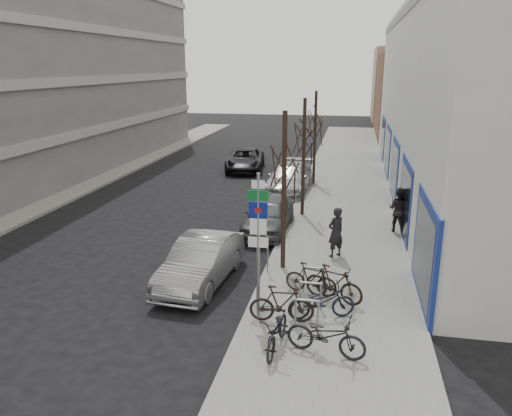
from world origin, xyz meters
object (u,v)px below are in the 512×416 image
at_px(bike_rack, 310,292).
at_px(parked_car_back, 289,179).
at_px(meter_back, 302,179).
at_px(lane_car, 245,160).
at_px(tree_far, 316,116).
at_px(bike_near_left, 278,329).
at_px(parked_car_front, 201,261).
at_px(pedestrian_far, 399,209).
at_px(bike_far_inner, 334,283).
at_px(tree_near, 284,154).
at_px(bike_mid_curb, 321,299).
at_px(bike_near_right, 282,304).
at_px(bike_far_curb, 326,332).
at_px(bike_mid_inner, 311,278).
at_px(meter_front, 268,250).
at_px(parked_car_mid, 268,215).
at_px(pedestrian_near, 336,232).
at_px(meter_mid, 289,206).
at_px(highway_sign_pole, 258,237).

distance_m(bike_rack, parked_car_back, 14.22).
distance_m(meter_back, lane_car, 7.61).
bearing_deg(tree_far, bike_near_left, -88.12).
bearing_deg(parked_car_front, meter_back, 85.12).
bearing_deg(parked_car_back, pedestrian_far, -45.98).
relative_size(bike_near_left, bike_far_inner, 1.00).
distance_m(bike_rack, parked_car_front, 3.94).
xyz_separation_m(tree_near, bike_mid_curb, (1.54, -3.39, -3.38)).
bearing_deg(bike_near_left, meter_back, 98.80).
bearing_deg(lane_car, bike_near_right, -82.07).
height_order(bike_near_left, parked_car_back, parked_car_back).
bearing_deg(bike_mid_curb, bike_rack, 16.00).
bearing_deg(bike_far_curb, lane_car, 29.22).
bearing_deg(bike_mid_inner, parked_car_front, 97.73).
distance_m(meter_front, parked_car_mid, 4.66).
bearing_deg(lane_car, bike_mid_curb, -79.06).
relative_size(bike_near_right, pedestrian_near, 0.96).
bearing_deg(pedestrian_far, bike_mid_curb, 104.21).
bearing_deg(tree_far, lane_car, 143.35).
height_order(tree_near, pedestrian_near, tree_near).
height_order(bike_near_left, bike_mid_curb, bike_mid_curb).
xyz_separation_m(meter_mid, bike_mid_inner, (1.58, -6.91, -0.26)).
bearing_deg(bike_far_inner, tree_near, 61.36).
height_order(bike_near_left, bike_mid_inner, bike_near_left).
distance_m(bike_mid_curb, parked_car_front, 4.44).
distance_m(meter_mid, parked_car_back, 6.17).
relative_size(bike_near_right, bike_mid_curb, 0.95).
bearing_deg(tree_near, bike_far_inner, -51.04).
distance_m(bike_near_left, bike_mid_curb, 2.02).
distance_m(tree_near, parked_car_mid, 5.42).
height_order(bike_near_left, pedestrian_near, pedestrian_near).
bearing_deg(highway_sign_pole, bike_mid_inner, 50.14).
height_order(meter_front, lane_car, lane_car).
height_order(tree_far, meter_mid, tree_far).
bearing_deg(meter_front, pedestrian_far, 48.42).
bearing_deg(tree_near, bike_near_right, -82.45).
distance_m(bike_near_left, bike_near_right, 1.38).
distance_m(bike_near_right, bike_far_inner, 2.03).
xyz_separation_m(bike_rack, parked_car_front, (-3.68, 1.41, 0.10)).
relative_size(meter_back, parked_car_front, 0.28).
relative_size(bike_near_left, bike_near_right, 1.04).
xyz_separation_m(tree_far, bike_near_left, (0.60, -18.18, -3.39)).
bearing_deg(highway_sign_pole, bike_near_right, -22.38).
distance_m(bike_mid_curb, pedestrian_near, 4.76).
bearing_deg(parked_car_mid, bike_far_inner, -63.00).
relative_size(bike_mid_inner, bike_far_inner, 0.90).
height_order(meter_front, parked_car_front, parked_car_front).
bearing_deg(bike_mid_curb, bike_mid_inner, -3.26).
bearing_deg(bike_near_right, pedestrian_far, -29.32).
height_order(bike_rack, bike_near_right, bike_near_right).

